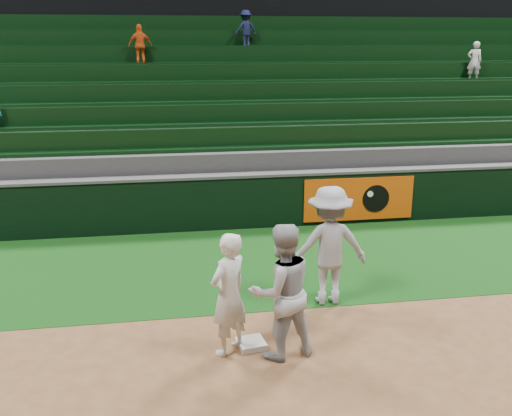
{
  "coord_description": "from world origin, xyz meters",
  "views": [
    {
      "loc": [
        -1.37,
        -7.12,
        4.1
      ],
      "look_at": [
        0.15,
        2.3,
        1.3
      ],
      "focal_mm": 40.0,
      "sensor_mm": 36.0,
      "label": 1
    }
  ],
  "objects": [
    {
      "name": "stadium_seating",
      "position": [
        -0.01,
        8.97,
        1.7
      ],
      "size": [
        36.0,
        5.95,
        4.97
      ],
      "color": "#323235",
      "rests_on": "ground"
    },
    {
      "name": "first_baseman",
      "position": [
        -0.62,
        -0.19,
        0.86
      ],
      "size": [
        0.74,
        0.72,
        1.72
      ],
      "primitive_type": "imported",
      "rotation": [
        0.0,
        0.0,
        3.85
      ],
      "color": "silver",
      "rests_on": "ground"
    },
    {
      "name": "ground",
      "position": [
        0.0,
        0.0,
        0.0
      ],
      "size": [
        70.0,
        70.0,
        0.0
      ],
      "primitive_type": "plane",
      "color": "brown",
      "rests_on": "ground"
    },
    {
      "name": "baserunner",
      "position": [
        0.06,
        -0.37,
        0.93
      ],
      "size": [
        1.05,
        0.9,
        1.87
      ],
      "primitive_type": "imported",
      "rotation": [
        0.0,
        0.0,
        3.38
      ],
      "color": "#ACAFB7",
      "rests_on": "ground"
    },
    {
      "name": "first_base",
      "position": [
        -0.3,
        -0.1,
        0.04
      ],
      "size": [
        0.41,
        0.41,
        0.08
      ],
      "primitive_type": "cube",
      "rotation": [
        0.0,
        0.0,
        0.15
      ],
      "color": "white",
      "rests_on": "ground"
    },
    {
      "name": "base_coach",
      "position": [
        1.14,
        1.1,
        0.98
      ],
      "size": [
        1.26,
        0.74,
        1.94
      ],
      "primitive_type": "imported",
      "rotation": [
        0.0,
        0.0,
        3.13
      ],
      "color": "#979AA3",
      "rests_on": "foul_grass"
    },
    {
      "name": "foul_grass",
      "position": [
        0.0,
        3.0,
        0.0
      ],
      "size": [
        36.0,
        4.2,
        0.01
      ],
      "primitive_type": "cube",
      "color": "#0C330E",
      "rests_on": "ground"
    },
    {
      "name": "field_wall",
      "position": [
        0.03,
        5.2,
        0.63
      ],
      "size": [
        36.0,
        0.45,
        1.25
      ],
      "color": "black",
      "rests_on": "ground"
    }
  ]
}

